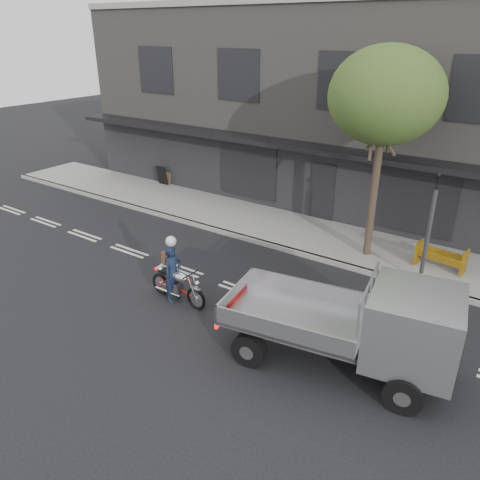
% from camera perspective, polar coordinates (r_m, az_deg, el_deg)
% --- Properties ---
extents(ground, '(80.00, 80.00, 0.00)m').
position_cam_1_polar(ground, '(13.92, 0.35, -6.21)').
color(ground, black).
rests_on(ground, ground).
extents(sidewalk, '(32.00, 3.20, 0.15)m').
position_cam_1_polar(sidewalk, '(17.56, 9.00, 0.50)').
color(sidewalk, gray).
rests_on(sidewalk, ground).
extents(kerb, '(32.00, 0.20, 0.15)m').
position_cam_1_polar(kerb, '(16.24, 6.51, -1.37)').
color(kerb, gray).
rests_on(kerb, ground).
extents(building_main, '(26.00, 10.00, 8.00)m').
position_cam_1_polar(building_main, '(22.49, 17.40, 15.39)').
color(building_main, slate).
rests_on(building_main, ground).
extents(street_tree, '(3.40, 3.40, 6.74)m').
position_cam_1_polar(street_tree, '(14.95, 17.35, 16.39)').
color(street_tree, '#382B21').
rests_on(street_tree, ground).
extents(traffic_light_pole, '(0.12, 0.12, 3.50)m').
position_cam_1_polar(traffic_light_pole, '(14.57, 21.95, 0.63)').
color(traffic_light_pole, '#2D2D30').
rests_on(traffic_light_pole, ground).
extents(motorcycle, '(2.03, 0.59, 1.04)m').
position_cam_1_polar(motorcycle, '(13.28, -7.61, -5.37)').
color(motorcycle, black).
rests_on(motorcycle, ground).
extents(rider, '(0.43, 0.63, 1.69)m').
position_cam_1_polar(rider, '(13.23, -8.17, -4.03)').
color(rider, '#131D36').
rests_on(rider, ground).
extents(flatbed_ute, '(5.27, 2.77, 2.32)m').
position_cam_1_polar(flatbed_ute, '(10.55, 17.78, -9.98)').
color(flatbed_ute, black).
rests_on(flatbed_ute, ground).
extents(construction_barrier, '(1.54, 0.80, 0.82)m').
position_cam_1_polar(construction_barrier, '(15.75, 23.11, -2.19)').
color(construction_barrier, '#FCAE0D').
rests_on(construction_barrier, sidewalk).
extents(sandwich_board, '(0.58, 0.39, 0.92)m').
position_cam_1_polar(sandwich_board, '(23.17, -9.49, 7.77)').
color(sandwich_board, black).
rests_on(sandwich_board, sidewalk).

